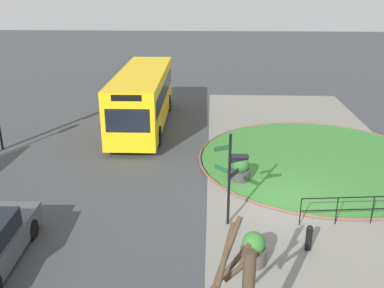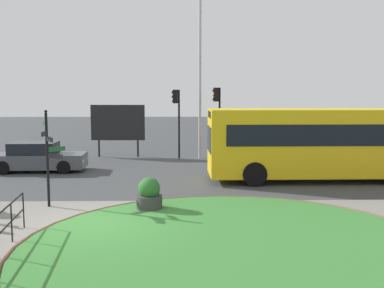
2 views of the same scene
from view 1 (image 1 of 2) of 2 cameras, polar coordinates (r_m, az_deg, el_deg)
ground at (r=16.68m, az=12.15°, el=-7.26°), size 120.00×120.00×0.00m
sidewalk_paving at (r=17.01m, az=17.32°, el=-7.17°), size 32.00×8.92×0.02m
grass_island at (r=20.60m, az=16.14°, el=-1.96°), size 10.57×10.57×0.10m
grass_kerb_ring at (r=20.60m, az=16.15°, el=-1.95°), size 10.88×10.88×0.11m
signpost_directional at (r=14.06m, az=5.05°, el=-3.88°), size 0.86×1.14×3.24m
bollard_foreground at (r=13.78m, az=15.18°, el=-11.83°), size 0.20×0.20×0.86m
railing_grass_edge at (r=15.74m, az=22.80°, el=-7.56°), size 0.55×4.92×1.03m
bus_yellow at (r=24.32m, az=-6.52°, el=6.18°), size 9.89×2.66×3.10m
planter_near_signpost at (r=12.87m, az=8.11°, el=-13.65°), size 0.77×0.77×1.02m
planter_kerbside at (r=17.69m, az=6.36°, el=-3.43°), size 0.84×0.84×1.10m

